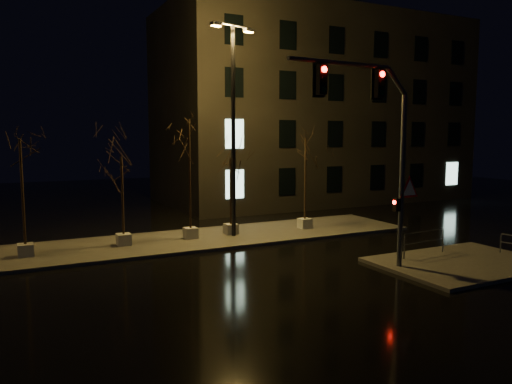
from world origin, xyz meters
TOP-DOWN VIEW (x-y plane):
  - ground at (0.00, 0.00)m, footprint 90.00×90.00m
  - median at (0.00, 6.00)m, footprint 22.00×5.00m
  - sidewalk_corner at (7.50, -3.50)m, footprint 7.00×5.00m
  - building at (14.00, 18.00)m, footprint 25.00×12.00m
  - tree_0 at (-8.87, 5.74)m, footprint 1.80×1.80m
  - tree_1 at (-4.54, 6.08)m, footprint 1.80×1.80m
  - tree_2 at (-1.14, 6.12)m, footprint 1.80×1.80m
  - tree_3 at (1.17, 6.23)m, footprint 1.80×1.80m
  - tree_4 at (5.62, 5.89)m, footprint 1.80×1.80m
  - traffic_signal_mast at (3.34, -2.94)m, footprint 6.47×0.58m
  - streetlight_main at (1.10, 5.70)m, footprint 2.67×1.05m
  - guard_rail_a at (6.83, -2.00)m, footprint 2.55×0.26m

SIDE VIEW (x-z plane):
  - ground at x=0.00m, z-range 0.00..0.00m
  - median at x=0.00m, z-range 0.00..0.15m
  - sidewalk_corner at x=7.50m, z-range 0.00..0.15m
  - guard_rail_a at x=6.83m, z-range 0.32..1.42m
  - tree_3 at x=1.17m, z-range 1.23..5.39m
  - tree_1 at x=-4.54m, z-range 1.29..5.67m
  - tree_4 at x=5.62m, z-range 1.51..6.75m
  - tree_0 at x=-8.87m, z-range 1.51..6.76m
  - tree_2 at x=-1.14m, z-range 1.76..8.01m
  - traffic_signal_mast at x=3.34m, z-range 1.39..9.29m
  - streetlight_main at x=1.10m, z-range 0.98..11.81m
  - building at x=14.00m, z-range 0.00..15.00m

